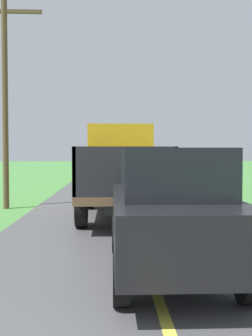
{
  "coord_description": "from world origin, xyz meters",
  "views": [
    {
      "loc": [
        -0.6,
        -1.02,
        1.92
      ],
      "look_at": [
        -0.04,
        13.12,
        1.4
      ],
      "focal_mm": 41.22,
      "sensor_mm": 36.0,
      "label": 1
    }
  ],
  "objects": [
    {
      "name": "banana_truck_near",
      "position": [
        -0.27,
        11.03,
        1.47
      ],
      "size": [
        2.38,
        5.82,
        2.8
      ],
      "color": "#2D2D30",
      "rests_on": "road_surface"
    },
    {
      "name": "banana_truck_far",
      "position": [
        0.05,
        20.67,
        1.47
      ],
      "size": [
        2.38,
        5.81,
        2.8
      ],
      "color": "#2D2D30",
      "rests_on": "road_surface"
    },
    {
      "name": "following_car",
      "position": [
        0.29,
        4.81,
        1.07
      ],
      "size": [
        1.74,
        4.1,
        1.92
      ],
      "color": "black",
      "rests_on": "road_surface"
    },
    {
      "name": "utility_pole_roadside",
      "position": [
        -4.26,
        12.59,
        3.98
      ],
      "size": [
        2.58,
        0.2,
        7.23
      ],
      "color": "brown",
      "rests_on": "ground"
    }
  ]
}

